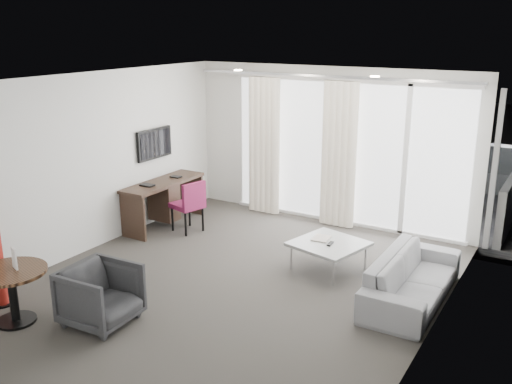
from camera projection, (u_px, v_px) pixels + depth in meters
The scene contains 27 objects.
floor at pixel (232, 285), 7.38m from camera, with size 5.00×6.00×0.00m, color #3C3834.
ceiling at pixel (230, 81), 6.65m from camera, with size 5.00×6.00×0.00m, color white.
wall_left at pixel (86, 164), 8.24m from camera, with size 0.00×6.00×2.60m, color silver.
wall_right at pixel (437, 223), 5.79m from camera, with size 0.00×6.00×2.60m, color silver.
wall_front at pixel (26, 277), 4.54m from camera, with size 5.00×0.00×2.60m, color silver.
window_panel at pixel (346, 154), 9.36m from camera, with size 4.00×0.02×2.38m, color white, non-canonical shape.
window_frame at pixel (345, 154), 9.35m from camera, with size 4.10×0.06×2.44m, color white, non-canonical shape.
curtain_left at pixel (264, 146), 9.93m from camera, with size 0.60×0.20×2.38m, color white, non-canonical shape.
curtain_right at pixel (339, 155), 9.25m from camera, with size 0.60×0.20×2.38m, color white, non-canonical shape.
curtain_track at pixel (327, 76), 9.02m from camera, with size 4.80×0.04×0.04m, color #B2B2B7, non-canonical shape.
downlight_a at pixel (238, 70), 8.41m from camera, with size 0.12×0.12×0.02m, color #FFE0B2.
downlight_b at pixel (375, 76), 7.38m from camera, with size 0.12×0.12×0.02m, color #FFE0B2.
desk at pixel (164, 203), 9.48m from camera, with size 0.50×1.61×0.76m, color #332319, non-canonical shape.
tv at pixel (154, 144), 9.40m from camera, with size 0.05×0.80×0.50m, color black, non-canonical shape.
desk_chair at pixel (187, 206), 9.20m from camera, with size 0.47×0.44×0.85m, color maroon, non-canonical shape.
round_table at pixel (13, 296), 6.37m from camera, with size 0.79×0.79×0.63m, color #392314, non-canonical shape.
menu_card at pixel (15, 261), 6.30m from camera, with size 0.13×0.02×0.24m, color white, non-canonical shape.
tub_armchair at pixel (101, 295), 6.34m from camera, with size 0.73×0.75×0.68m, color #2B2C2E.
coffee_table at pixel (328, 256), 7.79m from camera, with size 0.87×0.87×0.39m, color gray, non-canonical shape.
remote at pixel (330, 247), 7.68m from camera, with size 0.05×0.17×0.02m, color black, non-canonical shape.
magazine at pixel (321, 241), 7.88m from camera, with size 0.22×0.28×0.02m, color gray, non-canonical shape.
sofa at pixel (412, 278), 6.91m from camera, with size 1.93×0.75×0.56m, color gray.
terrace_slab at pixel (373, 203), 10.96m from camera, with size 5.60×3.00×0.12m, color #4D4D50.
rattan_chair_a at pixel (417, 195), 9.69m from camera, with size 0.63×0.63×0.92m, color brown, non-canonical shape.
rattan_chair_b at pixel (444, 196), 9.83m from camera, with size 0.54×0.54×0.79m, color brown, non-canonical shape.
rattan_table at pixel (417, 194), 10.53m from camera, with size 0.45×0.45×0.45m, color brown, non-canonical shape.
balustrade at pixel (397, 160), 12.00m from camera, with size 5.50×0.06×1.05m, color #B2B2B7, non-canonical shape.
Camera 1 is at (3.70, -5.64, 3.23)m, focal length 40.00 mm.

